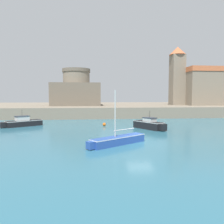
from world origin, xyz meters
The scene contains 8 objects.
ground_plane centered at (0.00, 0.00, 0.00)m, with size 200.00×200.00×0.00m, color #2D667A.
quay_seawall centered at (0.00, 41.02, 1.09)m, with size 120.00×40.00×2.18m, color gray.
motorboat_black_2 centered at (-14.49, 12.45, 0.56)m, with size 5.44×4.41×2.41m.
motorboat_black_3 centered at (3.08, 7.95, 0.61)m, with size 3.54×4.99×2.44m.
sailboat_blue_4 centered at (-2.30, -0.99, 0.41)m, with size 5.61×4.25×4.87m.
mooring_buoy centered at (-2.68, 11.42, 0.24)m, with size 0.49×0.49×0.49m, color orange.
church centered at (23.28, 35.35, 7.18)m, with size 14.07×14.64×14.58m.
fortress centered at (-8.00, 34.37, 5.46)m, with size 11.34×11.34×8.85m.
Camera 1 is at (-4.77, -20.17, 4.29)m, focal length 35.00 mm.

